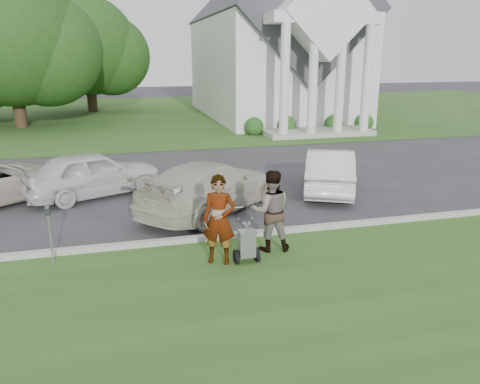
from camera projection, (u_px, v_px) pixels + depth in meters
name	position (u px, v px, depth m)	size (l,w,h in m)	color
ground	(215.00, 249.00, 11.07)	(120.00, 120.00, 0.00)	#333335
grass_strip	(249.00, 314.00, 8.28)	(80.00, 7.00, 0.01)	#2D521C
church_lawn	(145.00, 114.00, 36.15)	(80.00, 30.00, 0.01)	#2D521C
curb	(210.00, 238.00, 11.56)	(80.00, 0.18, 0.15)	#9E9E93
church	(273.00, 32.00, 33.02)	(9.19, 19.00, 24.10)	white
tree_left	(10.00, 43.00, 28.14)	(10.63, 8.40, 9.71)	#332316
tree_back	(88.00, 51.00, 36.64)	(9.61, 7.60, 8.89)	#332316
striping_cart	(246.00, 244.00, 10.24)	(0.55, 1.09, 1.01)	black
person_left	(219.00, 221.00, 10.08)	(0.72, 0.47, 1.98)	#999999
person_right	(271.00, 211.00, 10.77)	(0.93, 0.72, 1.91)	#999999
parking_meter_near	(50.00, 229.00, 9.93)	(0.10, 0.09, 1.37)	#919499
car_b	(93.00, 174.00, 15.05)	(1.76, 4.37, 1.49)	silver
car_c	(210.00, 186.00, 13.63)	(2.05, 5.05, 1.47)	beige
car_d	(330.00, 170.00, 15.66)	(1.51, 4.32, 1.42)	silver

